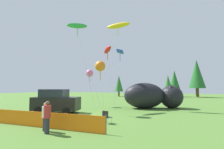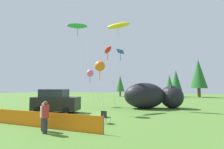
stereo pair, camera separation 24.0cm
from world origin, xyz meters
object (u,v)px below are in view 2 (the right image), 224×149
object	(u,v)px
parked_car	(56,101)
kite_pink_octopus	(90,73)
folding_chair	(105,116)
kite_red_lizard	(108,50)
inflatable_cat	(152,97)
spectator_in_green_shirt	(43,115)
kite_blue_box	(120,52)
kite_orange_flower	(100,66)
kite_green_fish	(78,26)
spectator_in_black_shirt	(45,116)
kite_yellow_hero	(118,26)

from	to	relation	value
parked_car	kite_pink_octopus	bearing A→B (deg)	75.19
folding_chair	kite_red_lizard	xyz separation A→B (m)	(-4.10, 8.98, 6.62)
inflatable_cat	kite_pink_octopus	bearing A→B (deg)	158.20
kite_red_lizard	kite_pink_octopus	distance (m)	3.84
folding_chair	spectator_in_green_shirt	world-z (taller)	spectator_in_green_shirt
spectator_in_green_shirt	kite_blue_box	xyz separation A→B (m)	(-0.95, 14.38, 6.30)
parked_car	spectator_in_green_shirt	bearing A→B (deg)	-69.80
inflatable_cat	kite_orange_flower	size ratio (longest dim) A/B	1.42
folding_chair	kite_blue_box	size ratio (longest dim) A/B	0.11
kite_blue_box	kite_green_fish	world-z (taller)	kite_green_fish
parked_car	kite_pink_octopus	distance (m)	7.23
kite_red_lizard	kite_blue_box	distance (m)	2.42
folding_chair	kite_red_lizard	bearing A→B (deg)	35.42
kite_orange_flower	kite_red_lizard	size ratio (longest dim) A/B	0.63
inflatable_cat	spectator_in_black_shirt	world-z (taller)	inflatable_cat
spectator_in_green_shirt	kite_blue_box	size ratio (longest dim) A/B	0.21
kite_pink_octopus	kite_blue_box	bearing A→B (deg)	34.02
spectator_in_black_shirt	kite_orange_flower	xyz separation A→B (m)	(-0.51, 7.07, 3.45)
spectator_in_black_shirt	kite_orange_flower	distance (m)	7.89
parked_car	kite_pink_octopus	xyz separation A→B (m)	(-0.18, 6.50, 3.17)
spectator_in_black_shirt	kite_blue_box	size ratio (longest dim) A/B	0.22
inflatable_cat	kite_red_lizard	xyz separation A→B (m)	(-5.34, -0.75, 5.76)
kite_orange_flower	spectator_in_green_shirt	bearing A→B (deg)	-90.03
kite_orange_flower	folding_chair	bearing A→B (deg)	-56.93
folding_chair	kite_red_lizard	world-z (taller)	kite_red_lizard
kite_yellow_hero	kite_green_fish	world-z (taller)	kite_yellow_hero
kite_pink_octopus	kite_orange_flower	bearing A→B (deg)	-51.27
kite_pink_octopus	kite_green_fish	distance (m)	6.11
kite_blue_box	spectator_in_green_shirt	bearing A→B (deg)	-86.21
folding_chair	kite_pink_octopus	xyz separation A→B (m)	(-6.66, 8.98, 3.76)
spectator_in_green_shirt	kite_pink_octopus	size ratio (longest dim) A/B	0.33
kite_blue_box	kite_green_fish	size ratio (longest dim) A/B	0.74
kite_orange_flower	kite_blue_box	size ratio (longest dim) A/B	0.64
spectator_in_black_shirt	kite_pink_octopus	distance (m)	13.79
parked_car	folding_chair	xyz separation A→B (m)	(6.48, -2.48, -0.59)
kite_orange_flower	kite_blue_box	distance (m)	8.23
kite_orange_flower	inflatable_cat	bearing A→B (deg)	59.96
folding_chair	inflatable_cat	size ratio (longest dim) A/B	0.12
inflatable_cat	kite_blue_box	size ratio (longest dim) A/B	0.91
kite_yellow_hero	kite_orange_flower	size ratio (longest dim) A/B	2.11
inflatable_cat	kite_green_fish	distance (m)	12.01
inflatable_cat	kite_pink_octopus	world-z (taller)	kite_pink_octopus
kite_pink_octopus	parked_car	bearing A→B (deg)	-88.42
folding_chair	spectator_in_green_shirt	xyz separation A→B (m)	(-2.33, -3.12, 0.36)
kite_blue_box	kite_green_fish	distance (m)	6.66
parked_car	folding_chair	bearing A→B (deg)	-37.32
kite_pink_octopus	kite_green_fish	world-z (taller)	kite_green_fish
inflatable_cat	kite_pink_octopus	size ratio (longest dim) A/B	1.46
folding_chair	spectator_in_black_shirt	size ratio (longest dim) A/B	0.51
kite_orange_flower	kite_red_lizard	distance (m)	6.31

